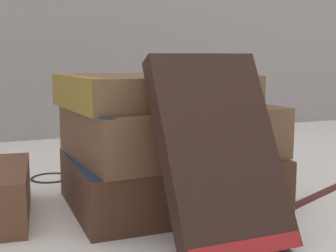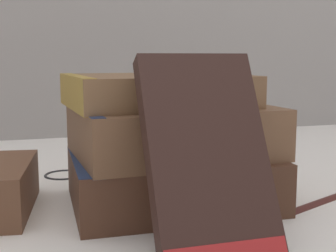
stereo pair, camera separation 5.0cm
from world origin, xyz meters
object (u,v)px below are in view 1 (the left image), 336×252
object	(u,v)px
book_leaning_front	(221,158)
pocket_watch	(195,72)
fountain_pen	(315,193)
book_flat_middle	(167,131)
book_flat_top	(150,91)
book_flat_bottom	(165,179)
reading_glasses	(75,177)

from	to	relation	value
book_leaning_front	pocket_watch	size ratio (longest dim) A/B	3.15
fountain_pen	book_leaning_front	bearing A→B (deg)	-178.83
book_flat_middle	book_flat_top	bearing A→B (deg)	146.18
book_flat_top	book_leaning_front	size ratio (longest dim) A/B	1.19
book_flat_bottom	book_flat_top	distance (m)	0.09
reading_glasses	fountain_pen	world-z (taller)	fountain_pen
book_leaning_front	pocket_watch	bearing A→B (deg)	74.24
book_flat_bottom	book_flat_middle	distance (m)	0.05
reading_glasses	book_flat_bottom	bearing A→B (deg)	-44.53
reading_glasses	fountain_pen	size ratio (longest dim) A/B	0.89
book_flat_bottom	pocket_watch	distance (m)	0.11
book_flat_bottom	fountain_pen	size ratio (longest dim) A/B	1.49
book_flat_bottom	book_flat_middle	bearing A→B (deg)	32.08
book_leaning_front	fountain_pen	distance (m)	0.19
book_flat_middle	fountain_pen	size ratio (longest dim) A/B	1.49
book_flat_top	book_leaning_front	bearing A→B (deg)	-88.87
pocket_watch	fountain_pen	size ratio (longest dim) A/B	0.36
reading_glasses	book_flat_top	bearing A→B (deg)	-47.50
book_flat_top	fountain_pen	xyz separation A→B (m)	(0.17, -0.05, -0.11)
book_leaning_front	book_flat_bottom	bearing A→B (deg)	89.46
book_flat_middle	book_leaning_front	bearing A→B (deg)	-95.06
book_leaning_front	fountain_pen	xyz separation A→B (m)	(0.16, 0.07, -0.07)
pocket_watch	fountain_pen	xyz separation A→B (m)	(0.13, -0.04, -0.13)
book_flat_bottom	fountain_pen	distance (m)	0.16
book_flat_bottom	book_flat_top	bearing A→B (deg)	142.51
pocket_watch	reading_glasses	distance (m)	0.22
book_flat_middle	book_leaning_front	distance (m)	0.12
book_flat_top	book_flat_middle	bearing A→B (deg)	-34.46
book_flat_middle	pocket_watch	size ratio (longest dim) A/B	4.14
book_leaning_front	fountain_pen	world-z (taller)	book_leaning_front
book_flat_middle	reading_glasses	size ratio (longest dim) A/B	1.68
book_flat_bottom	book_leaning_front	distance (m)	0.13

